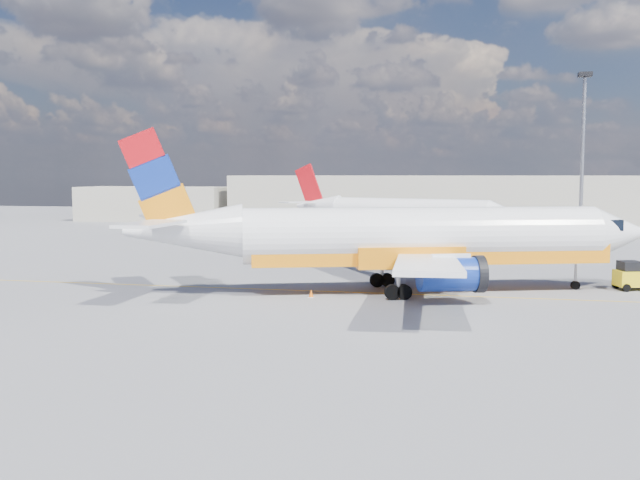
% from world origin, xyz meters
% --- Properties ---
extents(ground, '(240.00, 240.00, 0.00)m').
position_xyz_m(ground, '(0.00, 0.00, 0.00)').
color(ground, slate).
rests_on(ground, ground).
extents(taxi_line, '(70.00, 0.15, 0.01)m').
position_xyz_m(taxi_line, '(0.00, 3.00, 0.01)').
color(taxi_line, gold).
rests_on(taxi_line, ground).
extents(terminal_main, '(70.00, 14.00, 8.00)m').
position_xyz_m(terminal_main, '(5.00, 75.00, 4.00)').
color(terminal_main, beige).
rests_on(terminal_main, ground).
extents(terminal_annex, '(26.00, 10.00, 6.00)m').
position_xyz_m(terminal_annex, '(-45.00, 72.00, 3.00)').
color(terminal_annex, beige).
rests_on(terminal_annex, ground).
extents(main_jet, '(37.25, 28.30, 11.31)m').
position_xyz_m(main_jet, '(5.53, 3.59, 3.77)').
color(main_jet, white).
rests_on(main_jet, ground).
extents(second_jet, '(31.94, 24.24, 9.71)m').
position_xyz_m(second_jet, '(1.20, 47.62, 3.24)').
color(second_jet, white).
rests_on(second_jet, ground).
extents(gse_tug, '(3.20, 2.45, 2.05)m').
position_xyz_m(gse_tug, '(21.38, 8.20, 0.97)').
color(gse_tug, black).
rests_on(gse_tug, ground).
extents(traffic_cone, '(0.38, 0.38, 0.53)m').
position_xyz_m(traffic_cone, '(-0.38, 0.37, 0.26)').
color(traffic_cone, white).
rests_on(traffic_cone, ground).
extents(floodlight_mast, '(1.40, 1.40, 19.21)m').
position_xyz_m(floodlight_mast, '(21.76, 37.57, 11.51)').
color(floodlight_mast, '#9A9AA2').
rests_on(floodlight_mast, ground).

